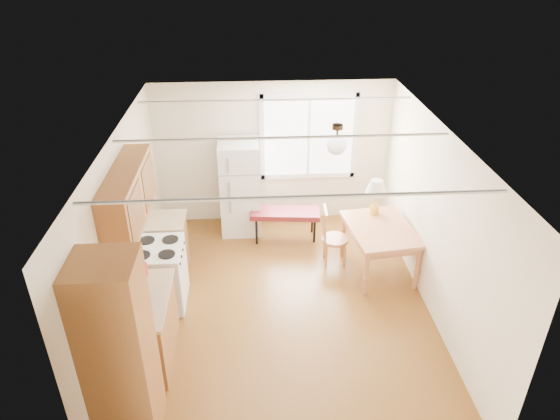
{
  "coord_description": "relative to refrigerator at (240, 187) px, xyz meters",
  "views": [
    {
      "loc": [
        -0.38,
        -5.44,
        4.55
      ],
      "look_at": [
        0.0,
        0.68,
        1.15
      ],
      "focal_mm": 32.0,
      "sensor_mm": 36.0,
      "label": 1
    }
  ],
  "objects": [
    {
      "name": "pendant_light",
      "position": [
        1.28,
        -1.72,
        1.43
      ],
      "size": [
        0.26,
        0.26,
        0.4
      ],
      "color": "black",
      "rests_on": "room_shell"
    },
    {
      "name": "bench",
      "position": [
        0.74,
        -0.35,
        -0.34
      ],
      "size": [
        1.18,
        0.53,
        0.53
      ],
      "rotation": [
        0.0,
        0.0,
        -0.09
      ],
      "color": "maroon",
      "rests_on": "ground"
    },
    {
      "name": "kettle",
      "position": [
        -1.15,
        -2.52,
        0.18
      ],
      "size": [
        0.11,
        0.11,
        0.22
      ],
      "color": "red",
      "rests_on": "kitchen_run"
    },
    {
      "name": "chair",
      "position": [
        1.37,
        -1.11,
        -0.27
      ],
      "size": [
        0.41,
        0.41,
        0.94
      ],
      "rotation": [
        0.0,
        0.0,
        -0.04
      ],
      "color": "#AD6742",
      "rests_on": "ground"
    },
    {
      "name": "refrigerator",
      "position": [
        0.0,
        0.0,
        0.0
      ],
      "size": [
        0.67,
        0.7,
        1.62
      ],
      "rotation": [
        0.0,
        0.0,
        0.01
      ],
      "color": "white",
      "rests_on": "ground"
    },
    {
      "name": "room_shell",
      "position": [
        0.58,
        -2.12,
        0.44
      ],
      "size": [
        4.6,
        5.6,
        2.62
      ],
      "color": "#563111",
      "rests_on": "ground"
    },
    {
      "name": "window_unit",
      "position": [
        1.18,
        0.35,
        0.74
      ],
      "size": [
        1.64,
        0.05,
        1.51
      ],
      "color": "white",
      "rests_on": "room_shell"
    },
    {
      "name": "dining_table",
      "position": [
        2.08,
        -1.36,
        -0.15
      ],
      "size": [
        1.06,
        1.33,
        0.76
      ],
      "rotation": [
        0.0,
        0.0,
        0.13
      ],
      "color": "#AD6742",
      "rests_on": "ground"
    },
    {
      "name": "coffee_maker",
      "position": [
        -1.14,
        -2.92,
        0.21
      ],
      "size": [
        0.18,
        0.23,
        0.33
      ],
      "rotation": [
        0.0,
        0.0,
        0.05
      ],
      "color": "black",
      "rests_on": "kitchen_run"
    },
    {
      "name": "table_lamp",
      "position": [
        2.07,
        -0.94,
        0.36
      ],
      "size": [
        0.33,
        0.33,
        0.56
      ],
      "rotation": [
        0.0,
        0.0,
        -0.13
      ],
      "color": "gold",
      "rests_on": "dining_table"
    },
    {
      "name": "kitchen_run",
      "position": [
        -1.13,
        -2.75,
        0.03
      ],
      "size": [
        0.65,
        3.4,
        2.2
      ],
      "color": "brown",
      "rests_on": "ground"
    }
  ]
}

